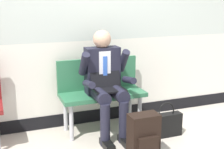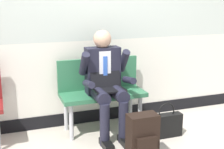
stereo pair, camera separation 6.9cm
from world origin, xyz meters
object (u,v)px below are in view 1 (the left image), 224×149
Objects in this scene: backpack at (144,138)px; handbag at (166,124)px; bench_with_person at (101,88)px; person_seated at (106,81)px.

handbag is (0.50, 0.41, -0.09)m from backpack.
bench_with_person is 2.42× the size of handbag.
backpack is (0.14, -0.91, -0.28)m from bench_with_person.
handbag is at bearing -25.91° from person_seated.
bench_with_person is 0.89m from handbag.
person_seated reaches higher than bench_with_person.
backpack is at bearing -140.28° from handbag.
bench_with_person is 2.06× the size of backpack.
person_seated is 2.94× the size of handbag.
handbag is at bearing -38.38° from bench_with_person.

